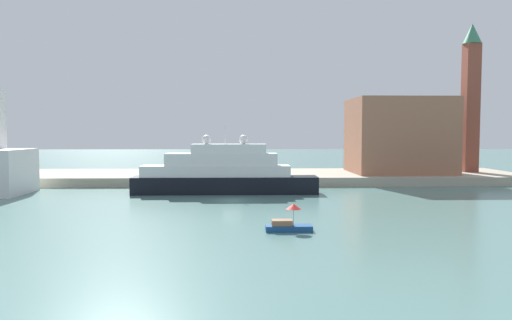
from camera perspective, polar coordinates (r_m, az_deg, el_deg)
ground at (r=64.97m, az=-2.96°, el=-5.02°), size 400.00×400.00×0.00m
quay_dock at (r=91.30m, az=-2.52°, el=-2.07°), size 110.00×21.24×1.62m
large_yacht at (r=72.50m, az=-4.11°, el=-1.70°), size 28.70×4.35×10.70m
small_motorboat at (r=45.29m, az=3.98°, el=-7.74°), size 4.49×1.59×2.65m
harbor_building at (r=95.33m, az=17.11°, el=2.86°), size 18.38×15.03×14.50m
bell_tower at (r=102.69m, az=24.85°, el=7.49°), size 3.58×3.58×29.41m
parked_car at (r=90.37m, az=-9.27°, el=-1.30°), size 4.36×1.84×1.32m
person_figure at (r=88.00m, az=-5.95°, el=-1.29°), size 0.36×0.36×1.57m
mooring_bollard at (r=82.24m, az=-4.89°, el=-1.87°), size 0.50×0.50×0.72m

